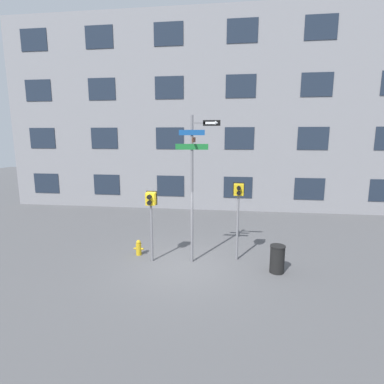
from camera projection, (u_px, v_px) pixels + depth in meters
name	position (u px, v px, depth m)	size (l,w,h in m)	color
ground_plane	(182.00, 266.00, 10.14)	(60.00, 60.00, 0.00)	#515154
building_facade	(205.00, 113.00, 17.21)	(24.00, 0.64, 11.27)	gray
street_sign_pole	(194.00, 176.00, 9.95)	(1.45, 0.80, 5.01)	slate
pedestrian_signal_left	(151.00, 207.00, 10.22)	(0.38, 0.40, 2.49)	slate
pedestrian_signal_right	(238.00, 200.00, 10.29)	(0.39, 0.40, 2.77)	slate
fire_hydrant	(139.00, 248.00, 11.07)	(0.36, 0.20, 0.58)	gold
trash_bin	(277.00, 259.00, 9.62)	(0.49, 0.49, 0.91)	black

